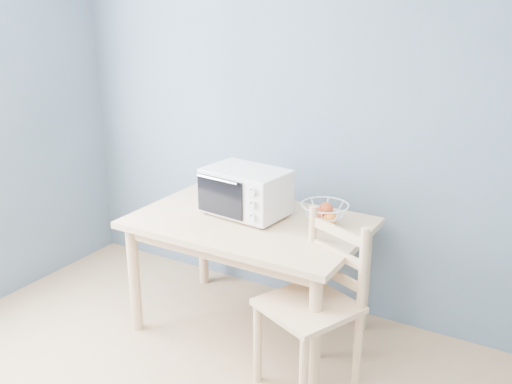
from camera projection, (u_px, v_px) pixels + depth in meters
The scene contains 5 objects.
room at pixel (41, 247), 1.75m from camera, with size 4.01×4.51×2.61m.
dining_table at pixel (249, 235), 3.48m from camera, with size 1.40×0.90×0.75m.
toaster_oven at pixel (243, 191), 3.49m from camera, with size 0.53×0.40×0.29m.
fruit_basket at pixel (325, 213), 3.35m from camera, with size 0.35×0.35×0.14m.
dining_chair at pixel (315, 307), 3.02m from camera, with size 0.58×0.58×0.95m.
Camera 1 is at (1.38, -1.05, 2.02)m, focal length 40.00 mm.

